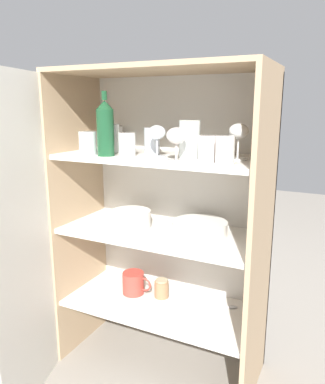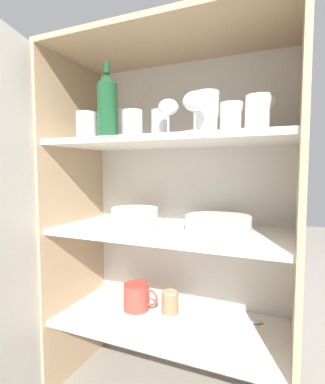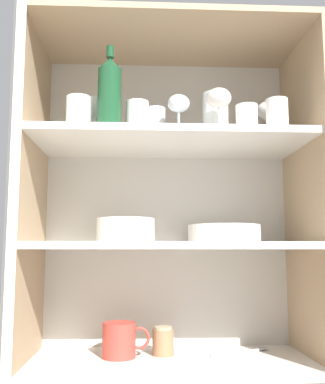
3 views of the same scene
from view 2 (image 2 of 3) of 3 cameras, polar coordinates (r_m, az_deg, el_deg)
The scene contains 24 objects.
cupboard_back_panel at distance 1.24m, azimuth 4.72°, elevation -5.27°, with size 0.85×0.02×1.25m, color silver.
cupboard_side_left at distance 1.27m, azimuth -16.25°, elevation -5.16°, with size 0.02×0.40×1.25m, color tan.
cupboard_side_right at distance 0.99m, azimuth 24.55°, elevation -8.14°, with size 0.02×0.40×1.25m, color tan.
cupboard_top_panel at distance 1.13m, azimuth 1.47°, elevation 26.71°, with size 0.85×0.40×0.02m, color tan.
shelf_board_lower at distance 1.18m, azimuth 1.37°, elevation -23.66°, with size 0.81×0.36×0.02m, color silver.
shelf_board_middle at distance 1.06m, azimuth 1.40°, elevation -7.55°, with size 0.81×0.36×0.02m, color silver.
shelf_board_upper at distance 1.05m, azimuth 1.43°, elevation 9.50°, with size 0.81×0.36×0.02m, color silver.
tumbler_glass_0 at distance 1.29m, azimuth -8.96°, elevation 11.17°, with size 0.08×0.08×0.10m.
tumbler_glass_1 at distance 0.99m, azimuth 8.41°, elevation 14.41°, with size 0.08×0.08×0.14m.
tumbler_glass_2 at distance 1.09m, azimuth -14.27°, elevation 12.13°, with size 0.07×0.07×0.09m.
tumbler_glass_3 at distance 1.14m, azimuth -9.59°, elevation 12.45°, with size 0.08×0.08×0.12m.
tumbler_glass_4 at distance 1.09m, azimuth -0.45°, elevation 12.60°, with size 0.07×0.07×0.11m.
tumbler_glass_5 at distance 0.93m, azimuth 13.00°, elevation 13.49°, with size 0.07×0.07×0.09m.
tumbler_glass_6 at distance 0.87m, azimuth 17.61°, elevation 14.12°, with size 0.06×0.06×0.09m.
tumbler_glass_7 at distance 1.02m, azimuth -5.75°, elevation 12.72°, with size 0.07×0.07×0.09m.
wine_glass_0 at distance 1.00m, azimuth 19.01°, elevation 15.36°, with size 0.07×0.07×0.13m.
wine_glass_1 at distance 0.99m, azimuth 1.11°, elevation 15.31°, with size 0.07×0.07×0.12m.
wine_glass_2 at distance 0.90m, azimuth 6.19°, elevation 16.37°, with size 0.07×0.07×0.12m.
wine_bottle at distance 1.05m, azimuth -10.46°, elevation 15.90°, with size 0.07×0.07×0.25m.
plate_stack_white at distance 1.03m, azimuth 10.50°, elevation -5.91°, with size 0.22×0.22×0.05m.
mixing_bowl_large at distance 1.10m, azimuth -5.29°, elevation -4.59°, with size 0.17×0.17×0.07m.
coffee_mug_primary at distance 1.23m, azimuth -4.93°, elevation -19.23°, with size 0.14×0.10×0.10m.
storage_jar at distance 1.21m, azimuth 1.45°, elevation -20.24°, with size 0.06×0.06×0.08m.
serving_spoon at distance 1.18m, azimuth 14.30°, elevation -22.92°, with size 0.20×0.09×0.01m.
Camera 2 is at (0.39, -0.78, 0.83)m, focal length 28.00 mm.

